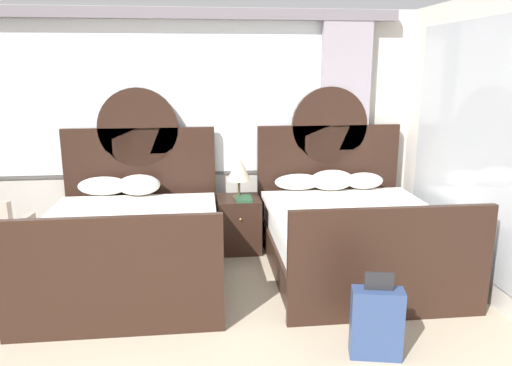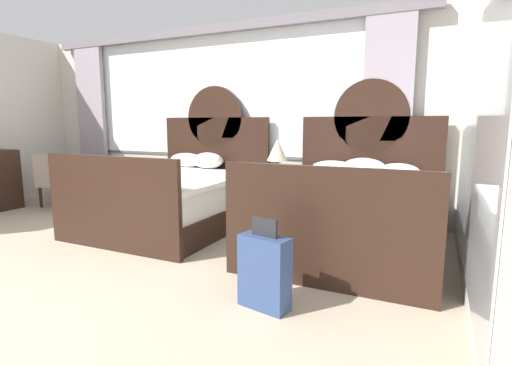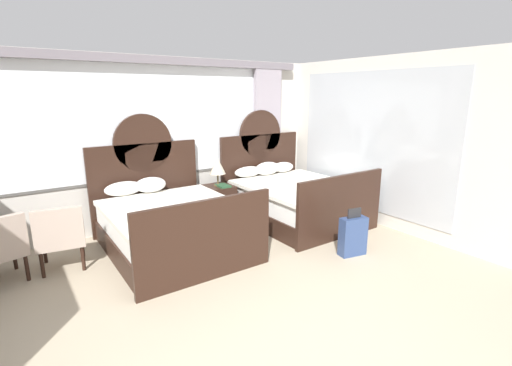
# 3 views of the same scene
# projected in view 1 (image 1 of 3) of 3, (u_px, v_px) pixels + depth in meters

# --- Properties ---
(wall_back_window) EXTENTS (6.55, 0.22, 2.70)m
(wall_back_window) POSITION_uv_depth(u_px,v_px,m) (135.00, 120.00, 5.61)
(wall_back_window) COLOR beige
(wall_back_window) RESTS_ON ground_plane
(bed_near_window) EXTENTS (1.71, 2.13, 1.83)m
(bed_near_window) POSITION_uv_depth(u_px,v_px,m) (131.00, 242.00, 4.80)
(bed_near_window) COLOR black
(bed_near_window) RESTS_ON ground_plane
(bed_near_mirror) EXTENTS (1.71, 2.13, 1.83)m
(bed_near_mirror) POSITION_uv_depth(u_px,v_px,m) (350.00, 233.00, 5.05)
(bed_near_mirror) COLOR black
(bed_near_mirror) RESTS_ON ground_plane
(nightstand_between_beds) EXTENTS (0.48, 0.50, 0.62)m
(nightstand_between_beds) POSITION_uv_depth(u_px,v_px,m) (239.00, 224.00, 5.57)
(nightstand_between_beds) COLOR black
(nightstand_between_beds) RESTS_ON ground_plane
(table_lamp_on_nightstand) EXTENTS (0.27, 0.27, 0.49)m
(table_lamp_on_nightstand) POSITION_uv_depth(u_px,v_px,m) (239.00, 168.00, 5.43)
(table_lamp_on_nightstand) COLOR brown
(table_lamp_on_nightstand) RESTS_ON nightstand_between_beds
(book_on_nightstand) EXTENTS (0.18, 0.26, 0.03)m
(book_on_nightstand) POSITION_uv_depth(u_px,v_px,m) (244.00, 199.00, 5.41)
(book_on_nightstand) COLOR #285133
(book_on_nightstand) RESTS_ON nightstand_between_beds
(suitcase_on_floor) EXTENTS (0.39, 0.23, 0.66)m
(suitcase_on_floor) POSITION_uv_depth(u_px,v_px,m) (376.00, 323.00, 3.51)
(suitcase_on_floor) COLOR navy
(suitcase_on_floor) RESTS_ON ground_plane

